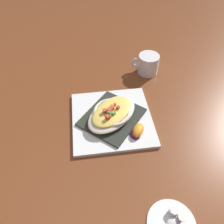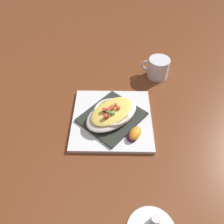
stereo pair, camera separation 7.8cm
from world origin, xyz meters
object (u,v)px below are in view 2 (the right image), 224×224
at_px(orange_garnish, 135,134).
at_px(square_plate, 112,119).
at_px(gratin_dish, 112,113).
at_px(creamer_cup_2, 156,219).
at_px(coffee_mug, 158,69).

bearing_deg(orange_garnish, square_plate, -35.15).
relative_size(square_plate, orange_garnish, 4.02).
xyz_separation_m(gratin_dish, creamer_cup_2, (-0.18, 0.31, -0.02)).
distance_m(square_plate, creamer_cup_2, 0.36).
height_order(square_plate, gratin_dish, gratin_dish).
relative_size(coffee_mug, creamer_cup_2, 4.85).
bearing_deg(orange_garnish, creamer_cup_2, 109.87).
height_order(gratin_dish, coffee_mug, coffee_mug).
bearing_deg(creamer_cup_2, coffee_mug, -85.99).
relative_size(orange_garnish, creamer_cup_2, 2.88).
relative_size(orange_garnish, coffee_mug, 0.59).
xyz_separation_m(coffee_mug, creamer_cup_2, (-0.04, 0.59, -0.02)).
bearing_deg(square_plate, coffee_mug, -115.70).
height_order(coffee_mug, creamer_cup_2, coffee_mug).
bearing_deg(gratin_dish, orange_garnish, 144.93).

